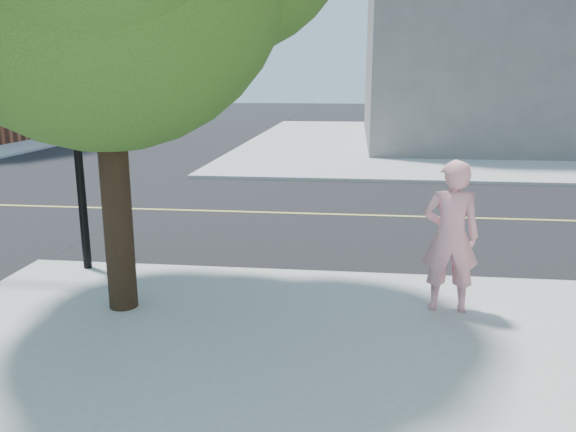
# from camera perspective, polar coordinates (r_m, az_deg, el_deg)

# --- Properties ---
(ground) EXTENTS (140.00, 140.00, 0.00)m
(ground) POSITION_cam_1_polar(r_m,az_deg,el_deg) (10.40, -18.99, -5.01)
(ground) COLOR black
(ground) RESTS_ON ground
(road_ew) EXTENTS (140.00, 9.00, 0.01)m
(road_ew) POSITION_cam_1_polar(r_m,az_deg,el_deg) (14.42, -11.35, 0.59)
(road_ew) COLOR black
(road_ew) RESTS_ON ground
(sidewalk_ne) EXTENTS (29.00, 25.00, 0.12)m
(sidewalk_ne) POSITION_cam_1_polar(r_m,az_deg,el_deg) (31.82, 23.47, 6.84)
(sidewalk_ne) COLOR #ABABAB
(sidewalk_ne) RESTS_ON ground
(man_on_phone) EXTENTS (0.77, 0.53, 2.06)m
(man_on_phone) POSITION_cam_1_polar(r_m,az_deg,el_deg) (7.82, 16.03, -2.00)
(man_on_phone) COLOR pink
(man_on_phone) RESTS_ON sidewalk_se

